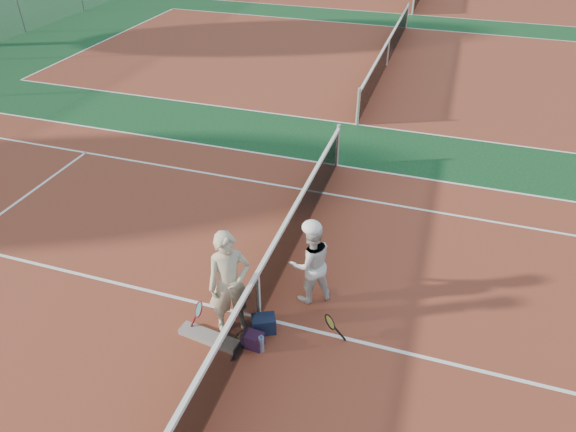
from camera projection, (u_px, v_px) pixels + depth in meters
The scene contains 14 objects.
ground at pixel (259, 318), 8.57m from camera, with size 130.00×130.00×0.00m, color #103D1D.
court_main at pixel (259, 318), 8.57m from camera, with size 23.77×10.97×0.01m, color brown.
court_far_a at pixel (387, 65), 19.11m from camera, with size 23.77×10.97×0.01m, color brown.
net_main at pixel (258, 295), 8.28m from camera, with size 0.10×10.98×1.02m, color black, non-canonical shape.
net_far_a at pixel (388, 52), 18.83m from camera, with size 0.10×10.98×1.02m, color black, non-canonical shape.
player_a at pixel (229, 283), 7.89m from camera, with size 0.68×0.45×1.87m, color #BAAF90.
player_b at pixel (311, 263), 8.54m from camera, with size 0.75×0.59×1.55m, color silver.
racket_red at pixel (200, 316), 8.22m from camera, with size 0.28×0.27×0.56m, color maroon, non-canonical shape.
racket_black_held at pixel (330, 328), 8.03m from camera, with size 0.36×0.27×0.51m, color black, non-canonical shape.
racket_spare at pixel (243, 338), 8.16m from camera, with size 0.60×0.27×0.08m, color black, non-canonical shape.
sports_bag_navy at pixel (264, 324), 8.25m from camera, with size 0.38×0.26×0.30m, color black.
sports_bag_purple at pixel (253, 340), 8.00m from camera, with size 0.32×0.22×0.26m, color black.
net_cover_canvas at pixel (209, 337), 8.15m from camera, with size 1.01×0.23×0.11m, color slate.
water_bottle at pixel (261, 344), 7.91m from camera, with size 0.09×0.09×0.30m, color #C9EAFF.
Camera 1 is at (2.32, -5.62, 6.29)m, focal length 32.00 mm.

